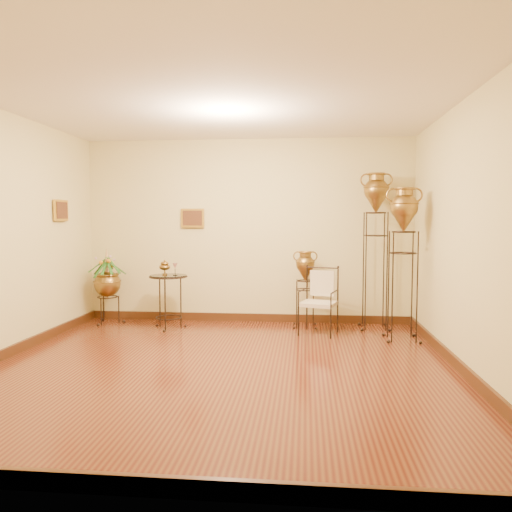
# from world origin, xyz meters

# --- Properties ---
(ground) EXTENTS (5.00, 5.00, 0.00)m
(ground) POSITION_xyz_m (0.00, 0.00, 0.00)
(ground) COLOR #603116
(ground) RESTS_ON ground
(room_shell) EXTENTS (5.02, 5.02, 2.81)m
(room_shell) POSITION_xyz_m (-0.01, 0.01, 1.73)
(room_shell) COLOR beige
(room_shell) RESTS_ON ground
(amphora_tall) EXTENTS (0.49, 0.49, 2.26)m
(amphora_tall) POSITION_xyz_m (1.89, 2.15, 1.15)
(amphora_tall) COLOR black
(amphora_tall) RESTS_ON ground
(amphora_mid) EXTENTS (0.59, 0.59, 2.01)m
(amphora_mid) POSITION_xyz_m (2.15, 1.47, 1.02)
(amphora_mid) COLOR black
(amphora_mid) RESTS_ON ground
(amphora_short) EXTENTS (0.43, 0.43, 1.14)m
(amphora_short) POSITION_xyz_m (0.89, 2.15, 0.57)
(amphora_short) COLOR black
(amphora_short) RESTS_ON ground
(planter_urn) EXTENTS (0.78, 0.78, 1.17)m
(planter_urn) POSITION_xyz_m (-2.10, 2.12, 0.66)
(planter_urn) COLOR black
(planter_urn) RESTS_ON ground
(armchair) EXTENTS (0.63, 0.60, 0.92)m
(armchair) POSITION_xyz_m (1.07, 1.70, 0.46)
(armchair) COLOR black
(armchair) RESTS_ON ground
(side_table) EXTENTS (0.58, 0.58, 0.98)m
(side_table) POSITION_xyz_m (-1.08, 1.85, 0.40)
(side_table) COLOR black
(side_table) RESTS_ON ground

